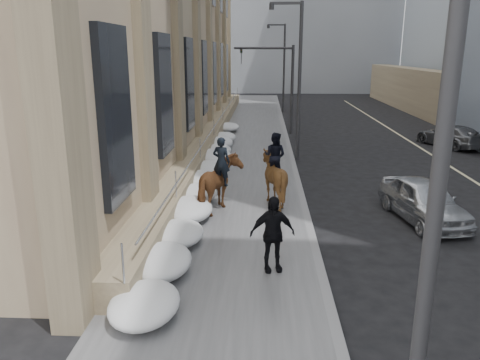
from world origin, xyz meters
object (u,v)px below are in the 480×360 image
(mounted_horse_left, at_px, (219,183))
(pedestrian, at_px, (272,234))
(car_silver, at_px, (423,200))
(mounted_horse_right, at_px, (273,175))
(car_grey, at_px, (450,136))

(mounted_horse_left, relative_size, pedestrian, 1.32)
(mounted_horse_left, height_order, car_silver, mounted_horse_left)
(mounted_horse_left, xyz_separation_m, car_silver, (6.99, -0.24, -0.45))
(mounted_horse_left, height_order, mounted_horse_right, mounted_horse_left)
(pedestrian, relative_size, car_silver, 0.47)
(pedestrian, height_order, car_grey, pedestrian)
(mounted_horse_left, relative_size, car_grey, 0.58)
(car_grey, bearing_deg, car_silver, 42.61)
(mounted_horse_left, distance_m, car_grey, 18.19)
(mounted_horse_right, relative_size, pedestrian, 1.32)
(car_silver, distance_m, car_grey, 14.37)
(mounted_horse_right, bearing_deg, car_grey, -108.91)
(mounted_horse_left, xyz_separation_m, pedestrian, (1.78, -4.52, -0.05))
(mounted_horse_right, bearing_deg, pedestrian, 112.31)
(car_silver, bearing_deg, pedestrian, -150.59)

